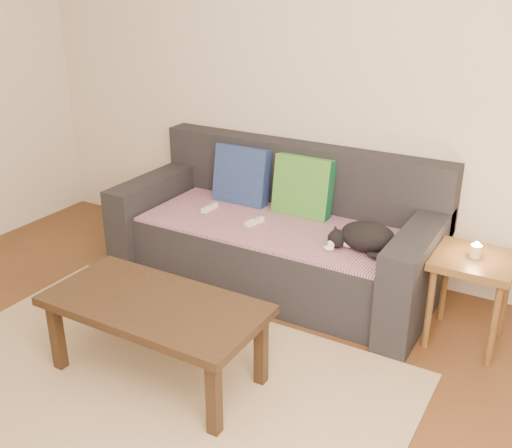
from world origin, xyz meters
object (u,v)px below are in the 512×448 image
at_px(sofa, 278,237).
at_px(coffee_table, 155,311).
at_px(wii_remote_a, 210,208).
at_px(side_table, 472,272).
at_px(cat, 365,237).
at_px(wii_remote_b, 254,222).

xyz_separation_m(sofa, coffee_table, (-0.02, -1.25, 0.08)).
bearing_deg(wii_remote_a, side_table, -88.24).
bearing_deg(side_table, cat, -176.21).
xyz_separation_m(cat, wii_remote_a, (-1.13, 0.07, -0.07)).
xyz_separation_m(sofa, wii_remote_a, (-0.48, -0.09, 0.15)).
bearing_deg(wii_remote_a, sofa, -75.98).
distance_m(cat, wii_remote_b, 0.75).
bearing_deg(cat, wii_remote_a, -169.29).
relative_size(wii_remote_b, side_table, 0.29).
height_order(sofa, side_table, sofa).
height_order(cat, coffee_table, cat).
bearing_deg(wii_remote_b, sofa, -15.71).
distance_m(wii_remote_b, side_table, 1.36).
distance_m(cat, wii_remote_a, 1.14).
distance_m(wii_remote_a, wii_remote_b, 0.39).
height_order(side_table, coffee_table, side_table).
bearing_deg(sofa, cat, -14.27).
distance_m(sofa, cat, 0.71).
relative_size(sofa, cat, 5.01).
relative_size(side_table, coffee_table, 0.47).
bearing_deg(cat, sofa, -179.84).
relative_size(cat, wii_remote_b, 2.80).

